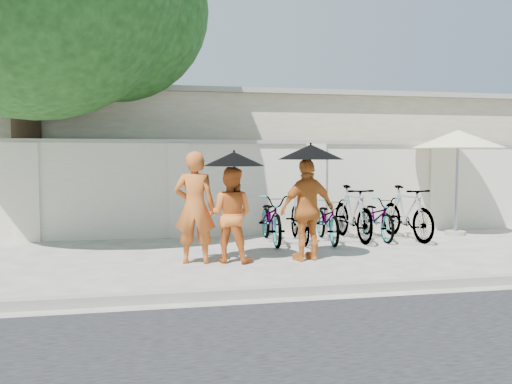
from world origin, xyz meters
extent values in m
plane|color=beige|center=(0.00, 0.00, 0.00)|extent=(80.00, 80.00, 0.00)
cube|color=gray|center=(0.00, -1.70, 0.06)|extent=(40.00, 0.16, 0.12)
cube|color=silver|center=(1.00, 3.20, 1.00)|extent=(20.00, 0.30, 2.00)
cube|color=beige|center=(2.00, 7.00, 1.60)|extent=(14.00, 6.00, 3.20)
cylinder|color=#452E1E|center=(-4.20, 3.90, 2.20)|extent=(0.60, 0.60, 4.40)
sphere|color=#2C6F28|center=(-2.30, 3.60, 4.90)|extent=(4.00, 4.00, 4.00)
imported|color=#C86023|center=(-0.85, 0.42, 0.90)|extent=(0.72, 0.54, 1.81)
imported|color=orange|center=(-0.27, 0.41, 0.78)|extent=(0.93, 0.84, 1.55)
cylinder|color=black|center=(-0.22, 0.33, 1.28)|extent=(0.02, 0.02, 0.80)
cone|color=black|center=(-0.22, 0.33, 1.68)|extent=(0.99, 0.99, 0.23)
imported|color=#C96A24|center=(1.00, 0.30, 0.84)|extent=(1.06, 0.65, 1.69)
cylinder|color=black|center=(1.02, 0.22, 1.38)|extent=(0.02, 0.02, 0.84)
cone|color=black|center=(1.02, 0.22, 1.79)|extent=(1.08, 1.08, 0.25)
cylinder|color=gray|center=(4.97, 2.27, 0.04)|extent=(0.44, 0.44, 0.09)
cylinder|color=gray|center=(4.97, 2.27, 1.03)|extent=(0.06, 0.06, 2.07)
cone|color=#EDEFB1|center=(4.97, 2.27, 2.10)|extent=(2.49, 2.49, 0.39)
imported|color=gray|center=(0.78, 2.05, 0.50)|extent=(0.72, 1.91, 0.99)
imported|color=gray|center=(1.35, 2.03, 0.54)|extent=(0.66, 1.83, 1.08)
imported|color=gray|center=(1.92, 1.95, 0.46)|extent=(0.77, 1.79, 0.91)
imported|color=gray|center=(2.49, 2.06, 0.56)|extent=(0.59, 1.89, 1.13)
imported|color=gray|center=(3.06, 2.12, 0.46)|extent=(0.69, 1.77, 0.91)
imported|color=gray|center=(3.63, 1.94, 0.56)|extent=(0.72, 1.90, 1.12)
camera|label=1|loc=(-1.38, -7.58, 1.71)|focal=35.00mm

